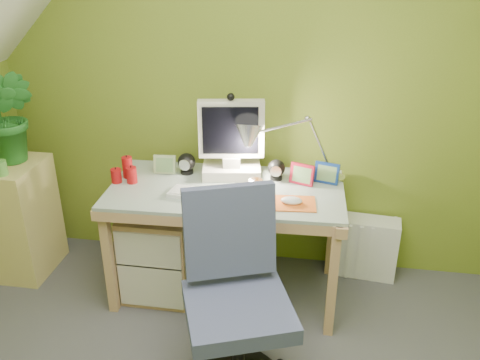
# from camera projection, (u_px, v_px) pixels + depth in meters

# --- Properties ---
(wall_back) EXTENTS (3.20, 0.01, 2.40)m
(wall_back) POSITION_uv_depth(u_px,v_px,m) (256.00, 85.00, 3.03)
(wall_back) COLOR olive
(wall_back) RESTS_ON floor
(desk) EXTENTS (1.35, 0.71, 0.71)m
(desk) POSITION_uv_depth(u_px,v_px,m) (227.00, 241.00, 3.03)
(desk) COLOR tan
(desk) RESTS_ON floor
(monitor) EXTENTS (0.39, 0.27, 0.50)m
(monitor) POSITION_uv_depth(u_px,v_px,m) (231.00, 136.00, 2.94)
(monitor) COLOR beige
(monitor) RESTS_ON desk
(speaker_left) EXTENTS (0.12, 0.12, 0.13)m
(speaker_left) POSITION_uv_depth(u_px,v_px,m) (187.00, 163.00, 3.04)
(speaker_left) COLOR black
(speaker_left) RESTS_ON desk
(speaker_right) EXTENTS (0.11, 0.11, 0.12)m
(speaker_right) POSITION_uv_depth(u_px,v_px,m) (276.00, 170.00, 2.96)
(speaker_right) COLOR black
(speaker_right) RESTS_ON desk
(keyboard) EXTENTS (0.44, 0.20, 0.02)m
(keyboard) POSITION_uv_depth(u_px,v_px,m) (207.00, 196.00, 2.76)
(keyboard) COLOR white
(keyboard) RESTS_ON desk
(mousepad) EXTENTS (0.27, 0.20, 0.01)m
(mousepad) POSITION_uv_depth(u_px,v_px,m) (291.00, 203.00, 2.70)
(mousepad) COLOR orange
(mousepad) RESTS_ON desk
(mouse) EXTENTS (0.13, 0.10, 0.04)m
(mouse) POSITION_uv_depth(u_px,v_px,m) (291.00, 201.00, 2.69)
(mouse) COLOR white
(mouse) RESTS_ON mousepad
(amber_tumbler) EXTENTS (0.09, 0.09, 0.10)m
(amber_tumbler) POSITION_uv_depth(u_px,v_px,m) (256.00, 188.00, 2.76)
(amber_tumbler) COLOR #905215
(amber_tumbler) RESTS_ON desk
(candle_cluster) EXTENTS (0.19, 0.17, 0.13)m
(candle_cluster) POSITION_uv_depth(u_px,v_px,m) (125.00, 170.00, 2.95)
(candle_cluster) COLOR #B00F12
(candle_cluster) RESTS_ON desk
(photo_frame_red) EXTENTS (0.14, 0.07, 0.12)m
(photo_frame_red) POSITION_uv_depth(u_px,v_px,m) (302.00, 174.00, 2.90)
(photo_frame_red) COLOR #B2132B
(photo_frame_red) RESTS_ON desk
(photo_frame_blue) EXTENTS (0.14, 0.06, 0.12)m
(photo_frame_blue) POSITION_uv_depth(u_px,v_px,m) (327.00, 173.00, 2.92)
(photo_frame_blue) COLOR navy
(photo_frame_blue) RESTS_ON desk
(photo_frame_green) EXTENTS (0.13, 0.03, 0.11)m
(photo_frame_green) POSITION_uv_depth(u_px,v_px,m) (165.00, 164.00, 3.04)
(photo_frame_green) COLOR #9DB47B
(photo_frame_green) RESTS_ON desk
(desk_lamp) EXTENTS (0.55, 0.26, 0.57)m
(desk_lamp) POSITION_uv_depth(u_px,v_px,m) (310.00, 134.00, 2.86)
(desk_lamp) COLOR #BCBBC0
(desk_lamp) RESTS_ON desk
(side_ledge) EXTENTS (0.28, 0.43, 0.75)m
(side_ledge) POSITION_uv_depth(u_px,v_px,m) (25.00, 219.00, 3.24)
(side_ledge) COLOR #D2BD6E
(side_ledge) RESTS_ON floor
(potted_plant) EXTENTS (0.32, 0.26, 0.58)m
(potted_plant) POSITION_uv_depth(u_px,v_px,m) (9.00, 117.00, 3.00)
(potted_plant) COLOR #216524
(potted_plant) RESTS_ON side_ledge
(green_cup) EXTENTS (0.07, 0.07, 0.09)m
(green_cup) POSITION_uv_depth(u_px,v_px,m) (1.00, 168.00, 2.92)
(green_cup) COLOR #589F42
(green_cup) RESTS_ON side_ledge
(task_chair) EXTENTS (0.69, 0.69, 0.96)m
(task_chair) POSITION_uv_depth(u_px,v_px,m) (238.00, 308.00, 2.29)
(task_chair) COLOR #41486C
(task_chair) RESTS_ON floor
(radiator) EXTENTS (0.41, 0.20, 0.40)m
(radiator) POSITION_uv_depth(u_px,v_px,m) (365.00, 247.00, 3.26)
(radiator) COLOR white
(radiator) RESTS_ON floor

